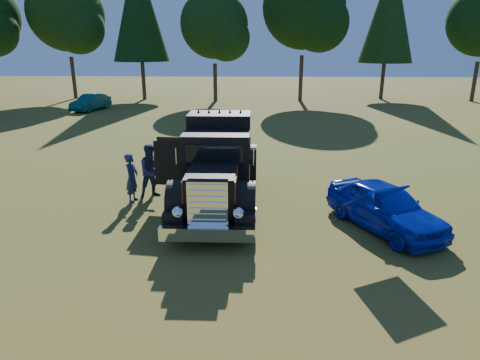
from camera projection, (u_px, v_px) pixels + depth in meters
name	position (u px, v px, depth m)	size (l,w,h in m)	color
ground	(262.00, 235.00, 12.17)	(120.00, 120.00, 0.00)	#3E5519
treeline	(229.00, 12.00, 35.98)	(72.10, 24.04, 13.84)	#2D2116
diamond_t_truck	(218.00, 170.00, 13.89)	(3.37, 7.16, 3.00)	black
hotrod_coupe	(385.00, 207.00, 12.41)	(3.22, 4.37, 1.89)	#0725A0
spectator_near	(132.00, 178.00, 14.52)	(0.62, 0.40, 1.69)	#1A2A3D
spectator_far	(152.00, 171.00, 14.96)	(0.92, 0.72, 1.89)	#1A1A3C
distant_teal_car	(91.00, 102.00, 34.52)	(1.37, 3.93, 1.29)	#0A3F3B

